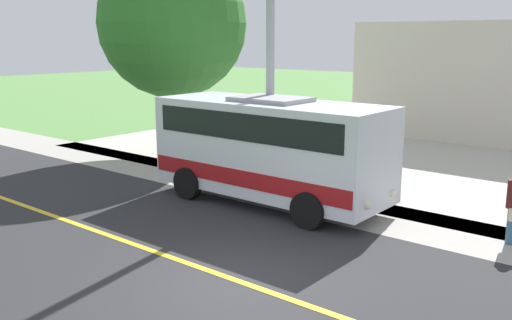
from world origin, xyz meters
TOP-DOWN VIEW (x-y plane):
  - ground_plane at (0.00, 0.00)m, footprint 120.00×120.00m
  - road_surface at (0.00, 0.00)m, footprint 8.00×100.00m
  - sidewalk at (-5.20, 0.00)m, footprint 2.40×100.00m
  - road_centre_line at (0.00, 0.00)m, footprint 0.16×100.00m
  - shuttle_bus_front at (-4.47, -2.75)m, footprint 2.60×6.70m
  - street_light_pole at (-4.88, -3.18)m, footprint 1.97×0.24m
  - tree_curbside at (-7.40, -9.65)m, footprint 5.56×5.56m

SIDE VIEW (x-z plane):
  - ground_plane at x=0.00m, z-range 0.00..0.00m
  - sidewalk at x=-5.20m, z-range 0.00..0.01m
  - road_surface at x=0.00m, z-range 0.00..0.01m
  - road_centre_line at x=0.00m, z-range 0.01..0.01m
  - shuttle_bus_front at x=-4.47m, z-range 0.14..3.06m
  - street_light_pole at x=-4.88m, z-range 0.41..8.55m
  - tree_curbside at x=-7.40m, z-range 1.09..8.85m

